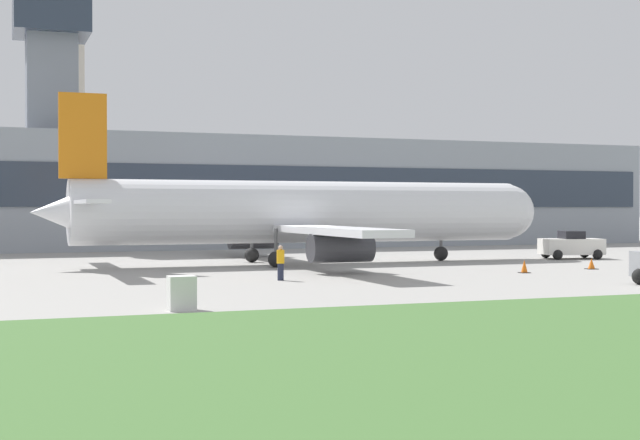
% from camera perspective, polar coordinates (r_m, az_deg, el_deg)
% --- Properties ---
extents(ground_plane, '(400.00, 400.00, 0.00)m').
position_cam_1_polar(ground_plane, '(48.21, -0.79, -3.17)').
color(ground_plane, '#999691').
extents(terminal_building, '(83.28, 14.67, 20.44)m').
position_cam_1_polar(terminal_building, '(77.28, -8.65, 1.89)').
color(terminal_building, '#8C939E').
rests_on(terminal_building, ground_plane).
extents(smokestack_left, '(2.92, 2.92, 38.30)m').
position_cam_1_polar(smokestack_left, '(114.81, -15.47, 8.74)').
color(smokestack_left, '#B2A899').
rests_on(smokestack_left, ground_plane).
extents(airplane, '(31.16, 28.83, 9.55)m').
position_cam_1_polar(airplane, '(52.66, -1.26, 0.44)').
color(airplane, silver).
rests_on(airplane, ground_plane).
extents(pushback_tug, '(4.20, 3.20, 1.81)m').
position_cam_1_polar(pushback_tug, '(60.26, 15.79, -1.62)').
color(pushback_tug, white).
rests_on(pushback_tug, ground_plane).
extents(ground_crew_person, '(0.47, 0.47, 1.61)m').
position_cam_1_polar(ground_crew_person, '(40.79, -2.54, -2.73)').
color(ground_crew_person, '#23283D').
rests_on(ground_crew_person, ground_plane).
extents(traffic_cone_near_nose, '(0.49, 0.49, 0.69)m').
position_cam_1_polar(traffic_cone_near_nose, '(46.62, 12.95, -2.93)').
color(traffic_cone_near_nose, black).
rests_on(traffic_cone_near_nose, ground_plane).
extents(traffic_cone_wingtip, '(0.55, 0.55, 0.59)m').
position_cam_1_polar(traffic_cone_wingtip, '(50.42, 16.98, -2.72)').
color(traffic_cone_wingtip, black).
rests_on(traffic_cone_wingtip, ground_plane).
extents(utility_cabinet, '(0.86, 0.71, 1.12)m').
position_cam_1_polar(utility_cabinet, '(29.23, -8.85, -4.65)').
color(utility_cabinet, silver).
rests_on(utility_cabinet, ground_plane).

